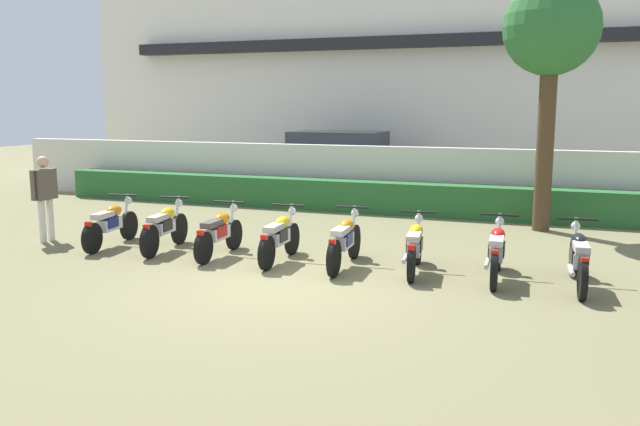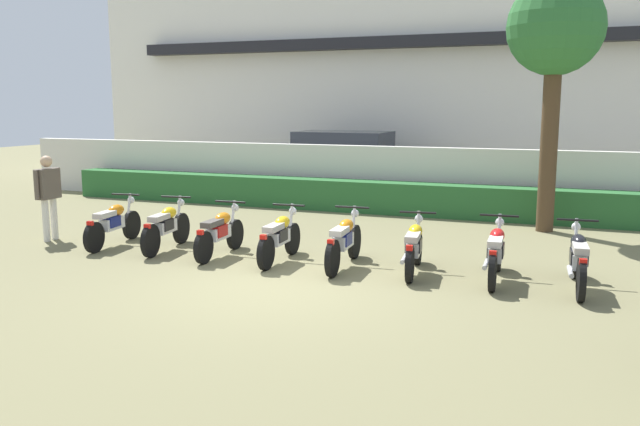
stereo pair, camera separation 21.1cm
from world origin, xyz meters
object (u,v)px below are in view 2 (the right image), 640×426
(motorcycle_in_row_1, at_px, (166,226))
(motorcycle_in_row_7, at_px, (578,259))
(motorcycle_in_row_2, at_px, (219,232))
(tree_near_inspector, at_px, (555,34))
(motorcycle_in_row_0, at_px, (113,223))
(motorcycle_in_row_6, at_px, (496,252))
(motorcycle_in_row_4, at_px, (344,241))
(parked_car, at_px, (348,164))
(inspector_person, at_px, (48,190))
(motorcycle_in_row_5, at_px, (414,247))
(motorcycle_in_row_3, at_px, (279,237))

(motorcycle_in_row_1, relative_size, motorcycle_in_row_7, 0.95)
(motorcycle_in_row_2, bearing_deg, tree_near_inspector, -51.59)
(tree_near_inspector, relative_size, motorcycle_in_row_1, 2.84)
(motorcycle_in_row_0, relative_size, motorcycle_in_row_6, 1.01)
(motorcycle_in_row_4, xyz_separation_m, motorcycle_in_row_6, (2.45, 0.05, 0.00))
(parked_car, height_order, inspector_person, parked_car)
(tree_near_inspector, distance_m, motorcycle_in_row_5, 6.11)
(motorcycle_in_row_0, xyz_separation_m, motorcycle_in_row_4, (4.69, 0.00, 0.01))
(motorcycle_in_row_2, distance_m, motorcycle_in_row_7, 5.96)
(motorcycle_in_row_5, height_order, inspector_person, inspector_person)
(motorcycle_in_row_5, bearing_deg, motorcycle_in_row_0, 83.13)
(motorcycle_in_row_5, distance_m, motorcycle_in_row_6, 1.27)
(tree_near_inspector, xyz_separation_m, inspector_person, (-9.12, -4.64, -3.11))
(motorcycle_in_row_1, distance_m, motorcycle_in_row_6, 5.96)
(parked_car, distance_m, motorcycle_in_row_7, 10.68)
(tree_near_inspector, relative_size, motorcycle_in_row_6, 2.80)
(motorcycle_in_row_7, height_order, inspector_person, inspector_person)
(motorcycle_in_row_0, bearing_deg, motorcycle_in_row_1, -95.54)
(tree_near_inspector, distance_m, motorcycle_in_row_6, 5.86)
(motorcycle_in_row_6, relative_size, motorcycle_in_row_7, 0.96)
(motorcycle_in_row_6, distance_m, motorcycle_in_row_7, 1.18)
(motorcycle_in_row_3, distance_m, inspector_person, 5.06)
(motorcycle_in_row_3, bearing_deg, motorcycle_in_row_0, 86.40)
(motorcycle_in_row_0, height_order, motorcycle_in_row_7, motorcycle_in_row_7)
(motorcycle_in_row_7, bearing_deg, motorcycle_in_row_4, 85.58)
(tree_near_inspector, xyz_separation_m, motorcycle_in_row_7, (0.69, -4.58, -3.66))
(motorcycle_in_row_2, bearing_deg, parked_car, 0.69)
(motorcycle_in_row_7, bearing_deg, motorcycle_in_row_0, 85.49)
(motorcycle_in_row_7, relative_size, inspector_person, 1.15)
(parked_car, relative_size, tree_near_inspector, 0.86)
(motorcycle_in_row_3, bearing_deg, motorcycle_in_row_6, -91.49)
(motorcycle_in_row_3, relative_size, inspector_person, 1.06)
(motorcycle_in_row_3, xyz_separation_m, motorcycle_in_row_5, (2.33, 0.08, -0.00))
(motorcycle_in_row_1, bearing_deg, parked_car, -12.33)
(tree_near_inspector, height_order, motorcycle_in_row_4, tree_near_inspector)
(motorcycle_in_row_0, height_order, inspector_person, inspector_person)
(tree_near_inspector, height_order, motorcycle_in_row_6, tree_near_inspector)
(motorcycle_in_row_6, bearing_deg, motorcycle_in_row_3, 88.46)
(motorcycle_in_row_4, height_order, motorcycle_in_row_7, motorcycle_in_row_7)
(motorcycle_in_row_1, bearing_deg, tree_near_inspector, -62.72)
(parked_car, relative_size, motorcycle_in_row_4, 2.33)
(motorcycle_in_row_3, relative_size, motorcycle_in_row_5, 1.02)
(motorcycle_in_row_7, bearing_deg, inspector_person, 85.76)
(parked_car, height_order, motorcycle_in_row_1, parked_car)
(motorcycle_in_row_4, xyz_separation_m, motorcycle_in_row_5, (1.18, 0.04, -0.01))
(motorcycle_in_row_1, xyz_separation_m, motorcycle_in_row_2, (1.18, -0.07, -0.01))
(motorcycle_in_row_3, distance_m, motorcycle_in_row_6, 3.61)
(parked_car, xyz_separation_m, motorcycle_in_row_2, (0.53, -8.52, -0.50))
(tree_near_inspector, height_order, motorcycle_in_row_5, tree_near_inspector)
(motorcycle_in_row_2, xyz_separation_m, motorcycle_in_row_6, (4.79, 0.09, 0.01))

